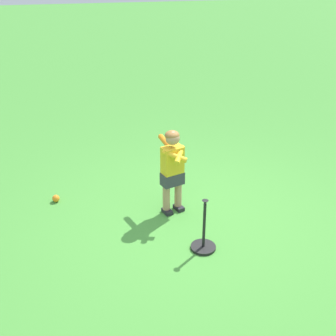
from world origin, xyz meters
name	(u,v)px	position (x,y,z in m)	size (l,w,h in m)	color
ground_plane	(203,220)	(0.00, 0.00, 0.00)	(40.00, 40.00, 0.00)	#479338
child_batter	(172,164)	(-0.34, 0.28, 0.65)	(0.31, 0.62, 1.08)	#232328
play_ball_center_lawn	(56,198)	(-1.78, 0.75, 0.05)	(0.10, 0.10, 0.10)	orange
batting_tee	(203,241)	(-0.14, -0.55, 0.10)	(0.28, 0.28, 0.62)	black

